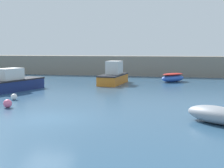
{
  "coord_description": "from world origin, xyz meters",
  "views": [
    {
      "loc": [
        6.67,
        -14.82,
        3.63
      ],
      "look_at": [
        1.62,
        8.46,
        0.92
      ],
      "focal_mm": 50.0,
      "sensor_mm": 36.0,
      "label": 1
    }
  ],
  "objects_px": {
    "motorboat_with_cabin": "(114,76)",
    "open_tender_yellow": "(216,115)",
    "rowboat_with_red_cover": "(173,77)",
    "mooring_buoy_white": "(14,97)",
    "cabin_cruiser_white": "(13,83)",
    "mooring_buoy_pink": "(8,104)"
  },
  "relations": [
    {
      "from": "open_tender_yellow",
      "to": "mooring_buoy_pink",
      "type": "distance_m",
      "value": 12.21
    },
    {
      "from": "rowboat_with_red_cover",
      "to": "motorboat_with_cabin",
      "type": "distance_m",
      "value": 6.76
    },
    {
      "from": "rowboat_with_red_cover",
      "to": "cabin_cruiser_white",
      "type": "distance_m",
      "value": 16.86
    },
    {
      "from": "mooring_buoy_pink",
      "to": "rowboat_with_red_cover",
      "type": "bearing_deg",
      "value": 61.17
    },
    {
      "from": "rowboat_with_red_cover",
      "to": "cabin_cruiser_white",
      "type": "xyz_separation_m",
      "value": [
        -13.35,
        -10.29,
        0.22
      ]
    },
    {
      "from": "motorboat_with_cabin",
      "to": "mooring_buoy_white",
      "type": "xyz_separation_m",
      "value": [
        -4.79,
        -11.54,
        -0.6
      ]
    },
    {
      "from": "cabin_cruiser_white",
      "to": "mooring_buoy_white",
      "type": "height_order",
      "value": "cabin_cruiser_white"
    },
    {
      "from": "open_tender_yellow",
      "to": "mooring_buoy_pink",
      "type": "relative_size",
      "value": 6.29
    },
    {
      "from": "rowboat_with_red_cover",
      "to": "cabin_cruiser_white",
      "type": "relative_size",
      "value": 0.55
    },
    {
      "from": "rowboat_with_red_cover",
      "to": "mooring_buoy_white",
      "type": "relative_size",
      "value": 7.68
    },
    {
      "from": "motorboat_with_cabin",
      "to": "mooring_buoy_pink",
      "type": "distance_m",
      "value": 14.78
    },
    {
      "from": "cabin_cruiser_white",
      "to": "motorboat_with_cabin",
      "type": "distance_m",
      "value": 10.27
    },
    {
      "from": "rowboat_with_red_cover",
      "to": "mooring_buoy_pink",
      "type": "bearing_deg",
      "value": 10.42
    },
    {
      "from": "cabin_cruiser_white",
      "to": "mooring_buoy_white",
      "type": "relative_size",
      "value": 13.96
    },
    {
      "from": "mooring_buoy_pink",
      "to": "mooring_buoy_white",
      "type": "bearing_deg",
      "value": 112.3
    },
    {
      "from": "motorboat_with_cabin",
      "to": "open_tender_yellow",
      "type": "height_order",
      "value": "motorboat_with_cabin"
    },
    {
      "from": "cabin_cruiser_white",
      "to": "mooring_buoy_white",
      "type": "distance_m",
      "value": 5.14
    },
    {
      "from": "motorboat_with_cabin",
      "to": "mooring_buoy_white",
      "type": "distance_m",
      "value": 12.51
    },
    {
      "from": "mooring_buoy_pink",
      "to": "mooring_buoy_white",
      "type": "distance_m",
      "value": 2.99
    },
    {
      "from": "motorboat_with_cabin",
      "to": "mooring_buoy_pink",
      "type": "height_order",
      "value": "motorboat_with_cabin"
    },
    {
      "from": "cabin_cruiser_white",
      "to": "mooring_buoy_white",
      "type": "bearing_deg",
      "value": -133.91
    },
    {
      "from": "rowboat_with_red_cover",
      "to": "mooring_buoy_white",
      "type": "xyz_separation_m",
      "value": [
        -10.75,
        -14.7,
        -0.26
      ]
    }
  ]
}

